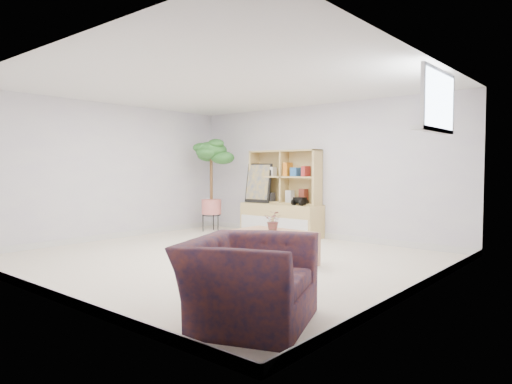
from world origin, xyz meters
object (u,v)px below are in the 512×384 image
Objects in this scene: floor_tree at (211,185)px; storage_unit at (281,193)px; armchair at (249,275)px; coffee_table at (275,247)px.

storage_unit is at bearing 15.20° from floor_tree.
floor_tree reaches higher than armchair.
storage_unit is 2.56m from coffee_table.
coffee_table is at bearing 11.24° from armchair.
armchair is at bearing -41.36° from floor_tree.
floor_tree is 1.74× the size of armchair.
storage_unit is 0.86× the size of floor_tree.
coffee_table is 3.39m from floor_tree.
coffee_table is 2.35m from armchair.
floor_tree is at bearing -164.80° from storage_unit.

